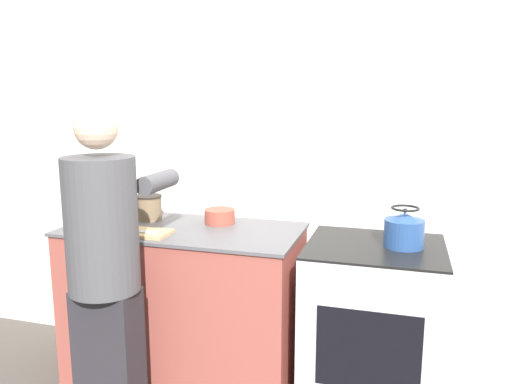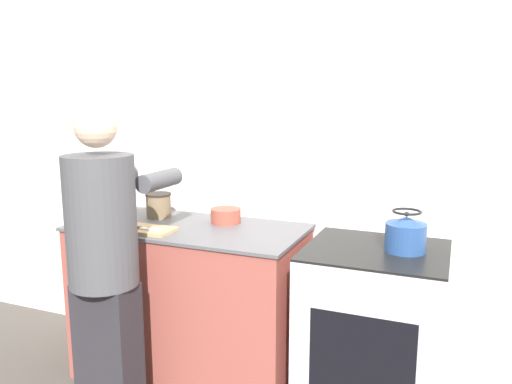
{
  "view_description": "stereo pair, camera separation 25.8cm",
  "coord_description": "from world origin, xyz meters",
  "px_view_note": "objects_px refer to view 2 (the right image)",
  "views": [
    {
      "loc": [
        0.81,
        -2.21,
        1.67
      ],
      "look_at": [
        0.09,
        0.22,
        1.19
      ],
      "focal_mm": 35.0,
      "sensor_mm": 36.0,
      "label": 1
    },
    {
      "loc": [
        1.05,
        -2.12,
        1.67
      ],
      "look_at": [
        0.09,
        0.22,
        1.19
      ],
      "focal_mm": 35.0,
      "sensor_mm": 36.0,
      "label": 2
    }
  ],
  "objects_px": {
    "oven": "(372,335)",
    "person": "(105,260)",
    "cutting_board": "(144,229)",
    "canister_jar": "(159,205)",
    "kettle": "(406,234)",
    "knife": "(143,228)",
    "bowl_prep": "(226,216)"
  },
  "relations": [
    {
      "from": "oven",
      "to": "person",
      "type": "height_order",
      "value": "person"
    },
    {
      "from": "knife",
      "to": "cutting_board",
      "type": "bearing_deg",
      "value": 115.92
    },
    {
      "from": "person",
      "to": "canister_jar",
      "type": "distance_m",
      "value": 0.71
    },
    {
      "from": "knife",
      "to": "canister_jar",
      "type": "relative_size",
      "value": 1.33
    },
    {
      "from": "knife",
      "to": "kettle",
      "type": "xyz_separation_m",
      "value": [
        1.37,
        0.23,
        0.05
      ]
    },
    {
      "from": "person",
      "to": "cutting_board",
      "type": "xyz_separation_m",
      "value": [
        -0.03,
        0.37,
        0.06
      ]
    },
    {
      "from": "kettle",
      "to": "canister_jar",
      "type": "bearing_deg",
      "value": 176.02
    },
    {
      "from": "person",
      "to": "cutting_board",
      "type": "distance_m",
      "value": 0.37
    },
    {
      "from": "cutting_board",
      "to": "bowl_prep",
      "type": "bearing_deg",
      "value": 45.09
    },
    {
      "from": "oven",
      "to": "knife",
      "type": "bearing_deg",
      "value": -170.17
    },
    {
      "from": "kettle",
      "to": "canister_jar",
      "type": "distance_m",
      "value": 1.49
    },
    {
      "from": "cutting_board",
      "to": "kettle",
      "type": "distance_m",
      "value": 1.4
    },
    {
      "from": "person",
      "to": "canister_jar",
      "type": "height_order",
      "value": "person"
    },
    {
      "from": "person",
      "to": "oven",
      "type": "bearing_deg",
      "value": 24.73
    },
    {
      "from": "cutting_board",
      "to": "canister_jar",
      "type": "distance_m",
      "value": 0.34
    },
    {
      "from": "cutting_board",
      "to": "kettle",
      "type": "xyz_separation_m",
      "value": [
        1.38,
        0.21,
        0.06
      ]
    },
    {
      "from": "knife",
      "to": "kettle",
      "type": "distance_m",
      "value": 1.39
    },
    {
      "from": "oven",
      "to": "cutting_board",
      "type": "bearing_deg",
      "value": -171.16
    },
    {
      "from": "kettle",
      "to": "bowl_prep",
      "type": "distance_m",
      "value": 1.05
    },
    {
      "from": "person",
      "to": "kettle",
      "type": "height_order",
      "value": "person"
    },
    {
      "from": "person",
      "to": "bowl_prep",
      "type": "distance_m",
      "value": 0.78
    },
    {
      "from": "oven",
      "to": "person",
      "type": "bearing_deg",
      "value": -155.27
    },
    {
      "from": "oven",
      "to": "cutting_board",
      "type": "relative_size",
      "value": 2.68
    },
    {
      "from": "cutting_board",
      "to": "person",
      "type": "bearing_deg",
      "value": -85.82
    },
    {
      "from": "person",
      "to": "canister_jar",
      "type": "xyz_separation_m",
      "value": [
        -0.13,
        0.68,
        0.13
      ]
    },
    {
      "from": "bowl_prep",
      "to": "cutting_board",
      "type": "bearing_deg",
      "value": -134.91
    },
    {
      "from": "knife",
      "to": "bowl_prep",
      "type": "distance_m",
      "value": 0.49
    },
    {
      "from": "oven",
      "to": "kettle",
      "type": "relative_size",
      "value": 4.48
    },
    {
      "from": "knife",
      "to": "canister_jar",
      "type": "height_order",
      "value": "canister_jar"
    },
    {
      "from": "oven",
      "to": "person",
      "type": "distance_m",
      "value": 1.41
    },
    {
      "from": "person",
      "to": "kettle",
      "type": "distance_m",
      "value": 1.48
    },
    {
      "from": "knife",
      "to": "canister_jar",
      "type": "xyz_separation_m",
      "value": [
        -0.12,
        0.33,
        0.05
      ]
    }
  ]
}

